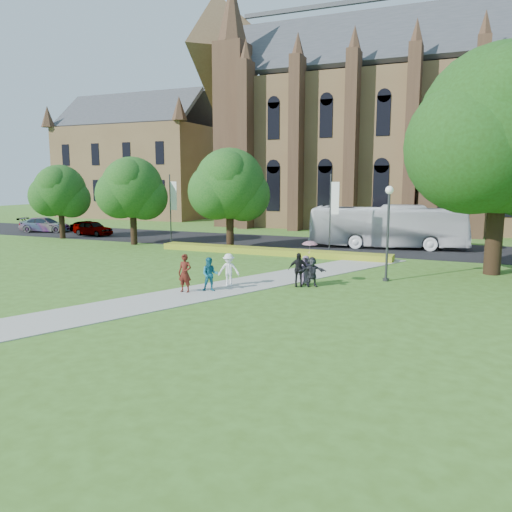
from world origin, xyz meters
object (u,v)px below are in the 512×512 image
at_px(large_tree, 502,130).
at_px(car_0, 93,228).
at_px(tour_coach, 387,226).
at_px(pedestrian_0, 185,273).
at_px(car_1, 87,227).
at_px(streetlamp, 388,222).
at_px(car_2, 45,225).

height_order(large_tree, car_0, large_tree).
height_order(large_tree, tour_coach, large_tree).
bearing_deg(large_tree, pedestrian_0, -141.48).
relative_size(tour_coach, car_1, 3.34).
height_order(tour_coach, car_1, tour_coach).
bearing_deg(streetlamp, car_0, 159.27).
distance_m(car_0, pedestrian_0, 28.44).
relative_size(streetlamp, large_tree, 0.40).
distance_m(streetlamp, car_0, 32.67).
xyz_separation_m(car_1, car_2, (-5.13, -0.63, 0.15)).
xyz_separation_m(streetlamp, tour_coach, (-2.02, 13.76, -1.52)).
xyz_separation_m(tour_coach, car_0, (-28.44, -2.22, -1.01)).
bearing_deg(car_0, pedestrian_0, -122.89).
relative_size(streetlamp, car_2, 0.98).
bearing_deg(large_tree, tour_coach, 129.09).
xyz_separation_m(large_tree, tour_coach, (-7.52, 9.26, -6.59)).
relative_size(large_tree, car_1, 3.50).
bearing_deg(pedestrian_0, car_0, 135.00).
height_order(large_tree, car_1, large_tree).
distance_m(car_1, car_2, 5.17).
bearing_deg(streetlamp, tour_coach, 98.36).
distance_m(streetlamp, large_tree, 8.73).
height_order(tour_coach, car_2, tour_coach).
relative_size(car_1, car_2, 0.71).
bearing_deg(car_2, large_tree, -117.47).
bearing_deg(car_0, car_2, 92.03).
relative_size(streetlamp, tour_coach, 0.42).
xyz_separation_m(car_1, pedestrian_0, (23.53, -19.69, 0.35)).
xyz_separation_m(streetlamp, car_0, (-30.46, 11.53, -2.54)).
distance_m(tour_coach, car_1, 30.33).
bearing_deg(car_2, tour_coach, -104.79).
relative_size(large_tree, car_0, 3.05).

